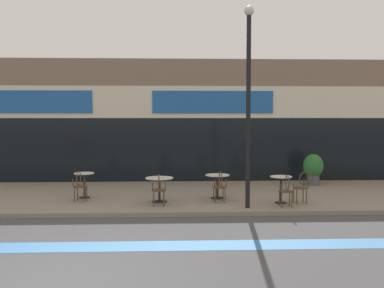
# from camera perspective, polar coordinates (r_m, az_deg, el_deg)

# --- Properties ---
(ground_plane) EXTENTS (120.00, 120.00, 0.00)m
(ground_plane) POSITION_cam_1_polar(r_m,az_deg,el_deg) (7.63, -17.38, -16.48)
(ground_plane) COLOR #424244
(sidewalk_slab) EXTENTS (40.00, 5.50, 0.12)m
(sidewalk_slab) POSITION_cam_1_polar(r_m,az_deg,el_deg) (14.52, -9.92, -6.53)
(sidewalk_slab) COLOR gray
(sidewalk_slab) RESTS_ON ground
(storefront_facade) EXTENTS (40.00, 4.06, 4.74)m
(storefront_facade) POSITION_cam_1_polar(r_m,az_deg,el_deg) (18.97, -8.13, 2.84)
(storefront_facade) COLOR #7F6656
(storefront_facade) RESTS_ON ground
(bike_lane_stripe) EXTENTS (36.00, 0.70, 0.01)m
(bike_lane_stripe) POSITION_cam_1_polar(r_m,az_deg,el_deg) (9.40, -14.29, -12.53)
(bike_lane_stripe) COLOR #3D7AB7
(bike_lane_stripe) RESTS_ON ground
(bistro_table_0) EXTENTS (0.60, 0.60, 0.76)m
(bistro_table_0) POSITION_cam_1_polar(r_m,az_deg,el_deg) (13.98, -13.52, -4.52)
(bistro_table_0) COLOR black
(bistro_table_0) RESTS_ON sidewalk_slab
(bistro_table_1) EXTENTS (0.79, 0.79, 0.71)m
(bistro_table_1) POSITION_cam_1_polar(r_m,az_deg,el_deg) (12.98, -4.17, -5.13)
(bistro_table_1) COLOR black
(bistro_table_1) RESTS_ON sidewalk_slab
(bistro_table_2) EXTENTS (0.72, 0.72, 0.72)m
(bistro_table_2) POSITION_cam_1_polar(r_m,az_deg,el_deg) (13.51, 3.25, -4.76)
(bistro_table_2) COLOR black
(bistro_table_2) RESTS_ON sidewalk_slab
(bistro_table_3) EXTENTS (0.61, 0.61, 0.77)m
(bistro_table_3) POSITION_cam_1_polar(r_m,az_deg,el_deg) (13.02, 11.23, -5.05)
(bistro_table_3) COLOR black
(bistro_table_3) RESTS_ON sidewalk_slab
(cafe_chair_0_near) EXTENTS (0.44, 0.59, 0.90)m
(cafe_chair_0_near) POSITION_cam_1_polar(r_m,az_deg,el_deg) (13.37, -14.07, -4.95)
(cafe_chair_0_near) COLOR #4C3823
(cafe_chair_0_near) RESTS_ON sidewalk_slab
(cafe_chair_1_near) EXTENTS (0.42, 0.59, 0.90)m
(cafe_chair_1_near) POSITION_cam_1_polar(r_m,az_deg,el_deg) (12.36, -4.24, -5.55)
(cafe_chair_1_near) COLOR #4C3823
(cafe_chair_1_near) RESTS_ON sidewalk_slab
(cafe_chair_2_near) EXTENTS (0.43, 0.59, 0.90)m
(cafe_chair_2_near) POSITION_cam_1_polar(r_m,az_deg,el_deg) (12.90, 3.56, -5.16)
(cafe_chair_2_near) COLOR #4C3823
(cafe_chair_2_near) RESTS_ON sidewalk_slab
(cafe_chair_3_near) EXTENTS (0.41, 0.58, 0.90)m
(cafe_chair_3_near) POSITION_cam_1_polar(r_m,az_deg,el_deg) (12.42, 11.90, -5.57)
(cafe_chair_3_near) COLOR #4C3823
(cafe_chair_3_near) RESTS_ON sidewalk_slab
(cafe_chair_3_side) EXTENTS (0.58, 0.42, 0.90)m
(cafe_chair_3_side) POSITION_cam_1_polar(r_m,az_deg,el_deg) (13.18, 13.88, -5.07)
(cafe_chair_3_side) COLOR #4C3823
(cafe_chair_3_side) RESTS_ON sidewalk_slab
(planter_pot) EXTENTS (0.71, 0.71, 1.12)m
(planter_pot) POSITION_cam_1_polar(r_m,az_deg,el_deg) (16.62, 15.15, -2.96)
(planter_pot) COLOR #4C4C51
(planter_pot) RESTS_ON sidewalk_slab
(lamp_post) EXTENTS (0.26, 0.26, 5.36)m
(lamp_post) POSITION_cam_1_polar(r_m,az_deg,el_deg) (12.08, 7.18, 6.45)
(lamp_post) COLOR black
(lamp_post) RESTS_ON sidewalk_slab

